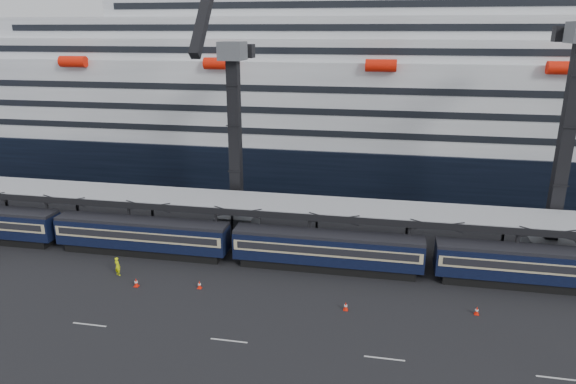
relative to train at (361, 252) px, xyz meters
name	(u,v)px	position (x,y,z in m)	size (l,w,h in m)	color
ground	(410,332)	(4.65, -10.00, -2.20)	(260.00, 260.00, 0.00)	black
train	(361,252)	(0.00, 0.00, 0.00)	(133.05, 3.00, 4.05)	black
canopy	(410,212)	(4.65, 4.00, 3.05)	(130.00, 6.25, 5.53)	gray
cruise_ship	(399,102)	(3.57, 35.99, 10.14)	(214.09, 28.84, 34.00)	black
crane_dark_near	(234,133)	(-15.35, 8.59, 9.73)	(4.50, 17.75, 35.08)	#505358
crane_dark_mid	(568,134)	(19.65, 7.59, 11.16)	(4.50, 18.24, 39.64)	#505358
worker	(117,266)	(-23.50, -5.28, -1.24)	(0.70, 0.46, 1.92)	#E4F40C
traffic_cone_b	(199,285)	(-14.62, -6.33, -1.81)	(0.40, 0.40, 0.79)	#FA1B07
traffic_cone_c	(136,282)	(-20.64, -7.12, -1.77)	(0.44, 0.44, 0.87)	#FA1B07
traffic_cone_d	(346,306)	(-0.77, -7.63, -1.81)	(0.40, 0.40, 0.79)	#FA1B07
traffic_cone_e	(477,310)	(10.29, -6.22, -1.82)	(0.38, 0.38, 0.76)	#FA1B07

